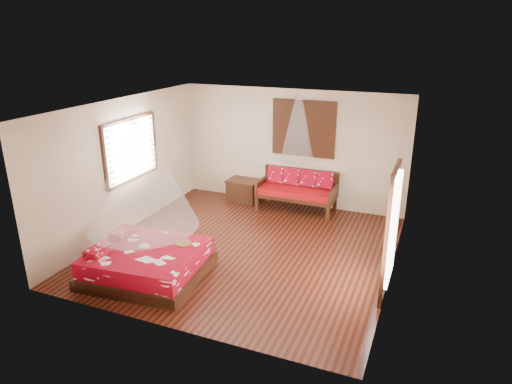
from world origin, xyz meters
TOP-DOWN VIEW (x-y plane):
  - room at (0.00, 0.00)m, footprint 5.54×5.54m
  - bed at (-1.20, -1.60)m, footprint 2.07×1.90m
  - daybed at (0.29, 2.38)m, footprint 1.84×0.82m
  - storage_chest at (-1.13, 2.45)m, footprint 0.82×0.62m
  - shutter_panel at (0.29, 2.72)m, footprint 1.52×0.06m
  - window_left at (-2.71, 0.20)m, footprint 0.10×1.74m
  - glazed_door at (2.72, -0.60)m, footprint 0.08×1.02m
  - wine_tray at (-0.72, -1.17)m, footprint 0.29×0.29m
  - mosquito_net_main at (-1.19, -1.60)m, footprint 1.85×1.85m
  - mosquito_net_daybed at (0.29, 2.25)m, footprint 0.77×0.77m

SIDE VIEW (x-z plane):
  - bed at x=-1.20m, z-range -0.06..0.56m
  - storage_chest at x=-1.13m, z-range 0.00..0.54m
  - daybed at x=0.29m, z-range 0.04..1.00m
  - wine_tray at x=-0.72m, z-range 0.45..0.68m
  - glazed_door at x=2.72m, z-range -0.01..2.15m
  - room at x=0.00m, z-range -0.02..2.82m
  - window_left at x=-2.71m, z-range 1.03..2.37m
  - mosquito_net_main at x=-1.19m, z-range 0.95..2.75m
  - shutter_panel at x=0.29m, z-range 1.24..2.56m
  - mosquito_net_daybed at x=0.29m, z-range 1.25..2.75m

